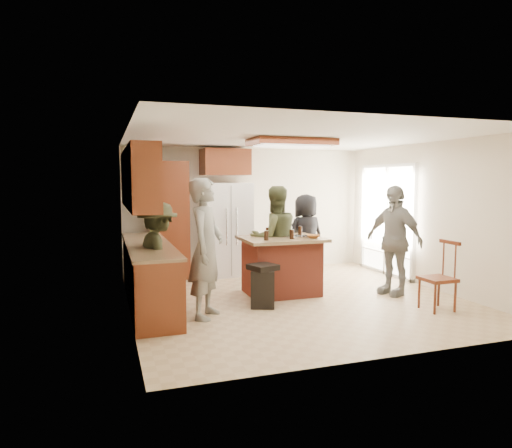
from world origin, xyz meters
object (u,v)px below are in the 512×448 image
object	(u,v)px
person_behind_right	(306,236)
refrigerator	(226,229)
person_front_left	(206,248)
trash_bin	(263,285)
person_side_right	(394,240)
person_behind_left	(275,238)
person_counter	(158,256)
spindle_chair	(439,279)
kitchen_island	(281,265)

from	to	relation	value
person_behind_right	refrigerator	bearing A→B (deg)	-39.26
person_front_left	trash_bin	xyz separation A→B (m)	(0.89, 0.23, -0.62)
person_behind_right	person_side_right	world-z (taller)	person_side_right
person_behind_left	person_counter	distance (m)	2.10
person_front_left	spindle_chair	size ratio (longest dim) A/B	1.89
refrigerator	trash_bin	size ratio (longest dim) A/B	2.86
person_front_left	person_behind_right	distance (m)	2.98
person_front_left	person_counter	distance (m)	0.78
person_behind_right	person_counter	xyz separation A→B (m)	(-2.90, -1.36, -0.01)
person_behind_left	person_side_right	world-z (taller)	person_side_right
person_behind_right	kitchen_island	distance (m)	1.39
person_counter	kitchen_island	bearing A→B (deg)	-93.19
person_front_left	kitchen_island	size ratio (longest dim) A/B	1.47
person_side_right	person_counter	distance (m)	3.73
person_counter	spindle_chair	size ratio (longest dim) A/B	1.57
person_front_left	person_behind_left	xyz separation A→B (m)	(1.42, 1.14, -0.06)
person_behind_right	person_counter	world-z (taller)	person_behind_right
refrigerator	trash_bin	world-z (taller)	refrigerator
person_side_right	trash_bin	bearing A→B (deg)	-106.56
person_side_right	spindle_chair	size ratio (longest dim) A/B	1.78
person_front_left	person_side_right	world-z (taller)	person_front_left
kitchen_island	person_front_left	bearing A→B (deg)	-148.90
kitchen_island	person_behind_left	bearing A→B (deg)	91.05
person_behind_left	person_side_right	bearing A→B (deg)	152.65
person_behind_left	spindle_chair	distance (m)	2.62
refrigerator	kitchen_island	distance (m)	1.86
person_behind_left	person_behind_right	size ratio (longest dim) A/B	1.10
person_counter	kitchen_island	xyz separation A→B (m)	(2.00, 0.35, -0.31)
person_behind_right	person_side_right	bearing A→B (deg)	106.62
person_side_right	person_counter	size ratio (longest dim) A/B	1.14
person_behind_right	trash_bin	bearing A→B (deg)	38.28
person_behind_left	kitchen_island	world-z (taller)	person_behind_left
refrigerator	person_behind_right	bearing A→B (deg)	-28.74
person_behind_left	person_counter	world-z (taller)	person_behind_left
person_behind_right	kitchen_island	xyz separation A→B (m)	(-0.90, -1.01, -0.32)
person_behind_left	refrigerator	xyz separation A→B (m)	(-0.45, 1.47, 0.02)
person_counter	kitchen_island	size ratio (longest dim) A/B	1.22
person_behind_right	trash_bin	distance (m)	2.23
person_side_right	trash_bin	size ratio (longest dim) A/B	2.82
person_front_left	refrigerator	world-z (taller)	person_front_left
person_behind_left	person_side_right	xyz separation A→B (m)	(1.72, -0.87, 0.01)
person_front_left	person_counter	xyz separation A→B (m)	(-0.58, 0.51, -0.16)
person_counter	person_behind_left	bearing A→B (deg)	-85.51
kitchen_island	spindle_chair	size ratio (longest dim) A/B	1.29
person_front_left	person_side_right	distance (m)	3.15
person_counter	spindle_chair	world-z (taller)	person_counter
person_behind_left	spindle_chair	size ratio (longest dim) A/B	1.77
person_behind_right	person_side_right	distance (m)	1.80
person_behind_right	trash_bin	xyz separation A→B (m)	(-1.43, -1.64, -0.48)
person_side_right	spindle_chair	xyz separation A→B (m)	(0.07, -0.99, -0.43)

